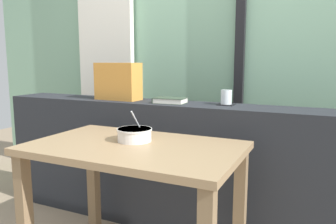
# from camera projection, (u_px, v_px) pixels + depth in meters

# --- Properties ---
(outdoor_backdrop) EXTENTS (4.80, 0.08, 2.80)m
(outdoor_backdrop) POSITION_uv_depth(u_px,v_px,m) (218.00, 26.00, 2.68)
(outdoor_backdrop) COLOR #84B293
(outdoor_backdrop) RESTS_ON ground
(curtain_left_panel) EXTENTS (0.56, 0.06, 2.50)m
(curtain_left_panel) POSITION_uv_depth(u_px,v_px,m) (106.00, 47.00, 3.04)
(curtain_left_panel) COLOR silver
(curtain_left_panel) RESTS_ON ground
(window_divider_post) EXTENTS (0.07, 0.05, 2.60)m
(window_divider_post) POSITION_uv_depth(u_px,v_px,m) (240.00, 38.00, 2.55)
(window_divider_post) COLOR black
(window_divider_post) RESTS_ON ground
(dark_console_ledge) EXTENTS (2.80, 0.31, 0.85)m
(dark_console_ledge) POSITION_uv_depth(u_px,v_px,m) (185.00, 167.00, 2.22)
(dark_console_ledge) COLOR #23262B
(dark_console_ledge) RESTS_ON ground
(breakfast_table) EXTENTS (1.06, 0.65, 0.71)m
(breakfast_table) POSITION_uv_depth(u_px,v_px,m) (134.00, 168.00, 1.69)
(breakfast_table) COLOR #826849
(breakfast_table) RESTS_ON ground
(coaster_square) EXTENTS (0.10, 0.10, 0.00)m
(coaster_square) POSITION_uv_depth(u_px,v_px,m) (226.00, 105.00, 2.09)
(coaster_square) COLOR black
(coaster_square) RESTS_ON dark_console_ledge
(juice_glass) EXTENTS (0.07, 0.07, 0.09)m
(juice_glass) POSITION_uv_depth(u_px,v_px,m) (226.00, 98.00, 2.08)
(juice_glass) COLOR white
(juice_glass) RESTS_ON coaster_square
(closed_book) EXTENTS (0.21, 0.15, 0.04)m
(closed_book) POSITION_uv_depth(u_px,v_px,m) (170.00, 100.00, 2.18)
(closed_book) COLOR #334233
(closed_book) RESTS_ON dark_console_ledge
(throw_pillow) EXTENTS (0.33, 0.15, 0.26)m
(throw_pillow) POSITION_uv_depth(u_px,v_px,m) (118.00, 81.00, 2.35)
(throw_pillow) COLOR #D18938
(throw_pillow) RESTS_ON dark_console_ledge
(soup_bowl) EXTENTS (0.18, 0.18, 0.16)m
(soup_bowl) POSITION_uv_depth(u_px,v_px,m) (135.00, 135.00, 1.74)
(soup_bowl) COLOR silver
(soup_bowl) RESTS_ON breakfast_table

